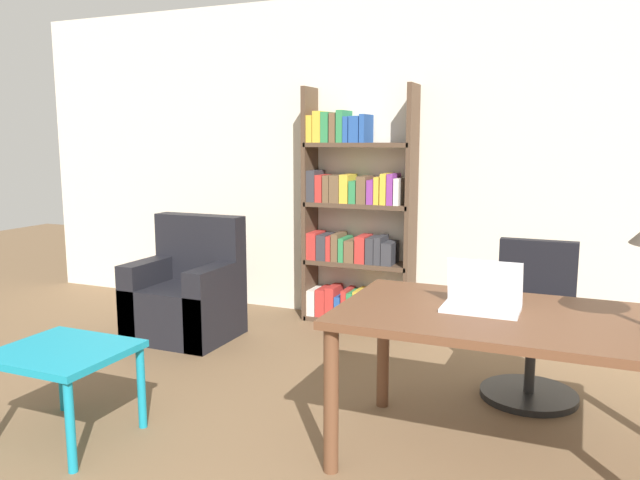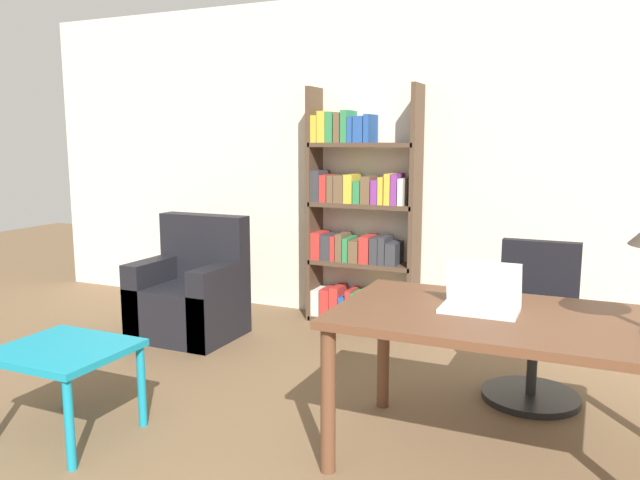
{
  "view_description": "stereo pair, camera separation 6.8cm",
  "coord_description": "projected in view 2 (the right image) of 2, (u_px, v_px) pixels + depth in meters",
  "views": [
    {
      "loc": [
        1.08,
        -0.47,
        1.52
      ],
      "look_at": [
        -0.24,
        2.62,
        0.98
      ],
      "focal_mm": 35.0,
      "sensor_mm": 36.0,
      "label": 1
    },
    {
      "loc": [
        1.15,
        -0.44,
        1.52
      ],
      "look_at": [
        -0.24,
        2.62,
        0.98
      ],
      "focal_mm": 35.0,
      "sensor_mm": 36.0,
      "label": 2
    }
  ],
  "objects": [
    {
      "name": "side_table_blue",
      "position": [
        64.0,
        360.0,
        3.18
      ],
      "size": [
        0.63,
        0.57,
        0.48
      ],
      "color": "teal",
      "rests_on": "ground_plane"
    },
    {
      "name": "wall_back",
      "position": [
        445.0,
        162.0,
        4.96
      ],
      "size": [
        8.0,
        0.06,
        2.7
      ],
      "color": "beige",
      "rests_on": "ground_plane"
    },
    {
      "name": "desk",
      "position": [
        515.0,
        335.0,
        2.84
      ],
      "size": [
        1.63,
        0.91,
        0.73
      ],
      "color": "brown",
      "rests_on": "ground_plane"
    },
    {
      "name": "office_chair",
      "position": [
        535.0,
        331.0,
        3.69
      ],
      "size": [
        0.57,
        0.57,
        0.92
      ],
      "color": "black",
      "rests_on": "ground_plane"
    },
    {
      "name": "bookshelf",
      "position": [
        356.0,
        220.0,
        5.15
      ],
      "size": [
        0.92,
        0.28,
        1.95
      ],
      "color": "#4C3828",
      "rests_on": "ground_plane"
    },
    {
      "name": "laptop",
      "position": [
        481.0,
        300.0,
        2.92
      ],
      "size": [
        0.35,
        0.22,
        0.23
      ],
      "color": "silver",
      "rests_on": "desk"
    },
    {
      "name": "armchair",
      "position": [
        191.0,
        297.0,
        4.87
      ],
      "size": [
        0.75,
        0.65,
        0.94
      ],
      "color": "black",
      "rests_on": "ground_plane"
    }
  ]
}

